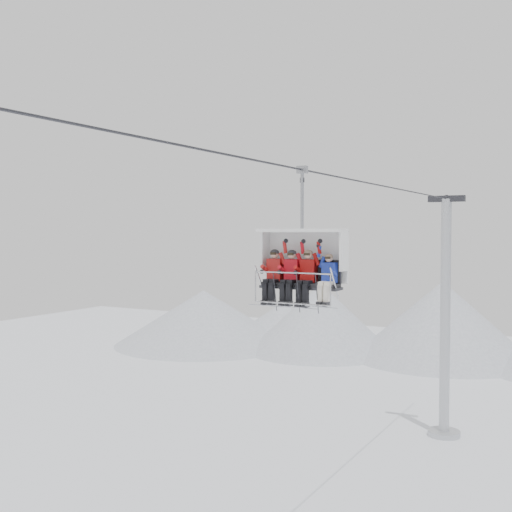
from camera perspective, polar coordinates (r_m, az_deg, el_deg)
The scene contains 8 objects.
ridgeline at distance 57.78m, azimuth 19.14°, elevation -6.52°, with size 72.00×21.00×7.00m.
lift_tower_right at distance 37.57m, azimuth 16.45°, elevation -6.63°, with size 2.00×1.80×13.48m.
haul_cable at distance 16.40m, azimuth 0.00°, elevation 8.49°, with size 0.06×0.06×50.00m, color #2D2D32.
chairlift_carrier at distance 18.95m, azimuth 4.27°, elevation -0.17°, with size 2.58×1.17×3.98m.
skier_far_left at distance 19.07m, azimuth 1.58°, elevation -1.58°, with size 0.44×1.69×1.74m.
skier_center_left at distance 18.82m, azimuth 3.12°, elevation -1.64°, with size 0.44×1.69×1.73m.
skier_center_right at distance 18.60m, azimuth 4.57°, elevation -1.68°, with size 0.44×1.69×1.74m.
skier_far_right at distance 18.33m, azimuth 6.40°, elevation -1.89°, with size 0.39×1.69×1.58m.
Camera 1 is at (7.83, -14.30, 11.51)m, focal length 45.00 mm.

